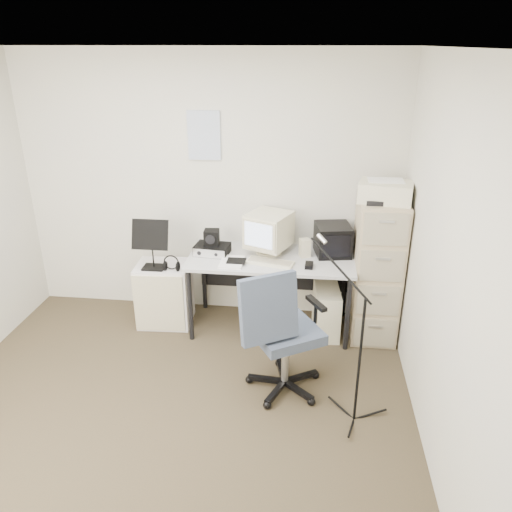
# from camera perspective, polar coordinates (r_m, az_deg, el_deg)

# --- Properties ---
(floor) EXTENTS (3.60, 3.60, 0.01)m
(floor) POSITION_cam_1_polar(r_m,az_deg,el_deg) (3.82, -10.43, -18.69)
(floor) COLOR #373124
(floor) RESTS_ON ground
(ceiling) EXTENTS (3.60, 3.60, 0.01)m
(ceiling) POSITION_cam_1_polar(r_m,az_deg,el_deg) (2.86, -14.30, 22.06)
(ceiling) COLOR white
(ceiling) RESTS_ON ground
(wall_back) EXTENTS (3.60, 0.02, 2.50)m
(wall_back) POSITION_cam_1_polar(r_m,az_deg,el_deg) (4.77, -5.44, 7.64)
(wall_back) COLOR beige
(wall_back) RESTS_ON ground
(wall_right) EXTENTS (0.02, 3.60, 2.50)m
(wall_right) POSITION_cam_1_polar(r_m,az_deg,el_deg) (3.10, 21.49, -2.86)
(wall_right) COLOR beige
(wall_right) RESTS_ON ground
(wall_calendar) EXTENTS (0.30, 0.02, 0.44)m
(wall_calendar) POSITION_cam_1_polar(r_m,az_deg,el_deg) (4.66, -5.96, 13.54)
(wall_calendar) COLOR white
(wall_calendar) RESTS_ON wall_back
(filing_cabinet) EXTENTS (0.40, 0.60, 1.30)m
(filing_cabinet) POSITION_cam_1_polar(r_m,az_deg,el_deg) (4.62, 13.58, -1.42)
(filing_cabinet) COLOR tan
(filing_cabinet) RESTS_ON floor
(printer) EXTENTS (0.48, 0.37, 0.17)m
(printer) POSITION_cam_1_polar(r_m,az_deg,el_deg) (4.31, 14.59, 7.10)
(printer) COLOR #EEE7BB
(printer) RESTS_ON filing_cabinet
(desk) EXTENTS (1.50, 0.70, 0.73)m
(desk) POSITION_cam_1_polar(r_m,az_deg,el_deg) (4.69, 1.68, -4.22)
(desk) COLOR #B4B4B4
(desk) RESTS_ON floor
(crt_monitor) EXTENTS (0.46, 0.47, 0.38)m
(crt_monitor) POSITION_cam_1_polar(r_m,az_deg,el_deg) (4.55, 1.48, 2.59)
(crt_monitor) COLOR #EEE7BB
(crt_monitor) RESTS_ON desk
(crt_tv) EXTENTS (0.36, 0.37, 0.28)m
(crt_tv) POSITION_cam_1_polar(r_m,az_deg,el_deg) (4.60, 8.77, 1.87)
(crt_tv) COLOR black
(crt_tv) RESTS_ON desk
(desk_speaker) EXTENTS (0.11, 0.11, 0.17)m
(desk_speaker) POSITION_cam_1_polar(r_m,az_deg,el_deg) (4.53, 5.59, 0.94)
(desk_speaker) COLOR #BDB592
(desk_speaker) RESTS_ON desk
(keyboard) EXTENTS (0.44, 0.24, 0.02)m
(keyboard) POSITION_cam_1_polar(r_m,az_deg,el_deg) (4.39, 1.63, -0.75)
(keyboard) COLOR #EEE7BB
(keyboard) RESTS_ON desk
(mouse) EXTENTS (0.07, 0.12, 0.04)m
(mouse) POSITION_cam_1_polar(r_m,az_deg,el_deg) (4.34, 6.09, -1.06)
(mouse) COLOR black
(mouse) RESTS_ON desk
(radio_receiver) EXTENTS (0.33, 0.25, 0.09)m
(radio_receiver) POSITION_cam_1_polar(r_m,az_deg,el_deg) (4.60, -5.03, 0.78)
(radio_receiver) COLOR black
(radio_receiver) RESTS_ON desk
(radio_speaker) EXTENTS (0.14, 0.13, 0.13)m
(radio_speaker) POSITION_cam_1_polar(r_m,az_deg,el_deg) (4.58, -5.10, 2.18)
(radio_speaker) COLOR black
(radio_speaker) RESTS_ON radio_receiver
(papers) EXTENTS (0.20, 0.28, 0.02)m
(papers) POSITION_cam_1_polar(r_m,az_deg,el_deg) (4.41, -2.77, -0.69)
(papers) COLOR white
(papers) RESTS_ON desk
(pc_tower) EXTENTS (0.26, 0.50, 0.45)m
(pc_tower) POSITION_cam_1_polar(r_m,az_deg,el_deg) (4.73, 8.03, -6.12)
(pc_tower) COLOR #EEE7BB
(pc_tower) RESTS_ON floor
(office_chair) EXTENTS (0.84, 0.84, 1.06)m
(office_chair) POSITION_cam_1_polar(r_m,az_deg,el_deg) (3.81, 3.44, -8.46)
(office_chair) COLOR #4D5768
(office_chair) RESTS_ON floor
(side_cart) EXTENTS (0.51, 0.42, 0.61)m
(side_cart) POSITION_cam_1_polar(r_m,az_deg,el_deg) (4.88, -10.38, -4.26)
(side_cart) COLOR silver
(side_cart) RESTS_ON floor
(music_stand) EXTENTS (0.34, 0.19, 0.48)m
(music_stand) POSITION_cam_1_polar(r_m,az_deg,el_deg) (4.60, -11.81, 1.38)
(music_stand) COLOR black
(music_stand) RESTS_ON side_cart
(headphones) EXTENTS (0.20, 0.20, 0.03)m
(headphones) POSITION_cam_1_polar(r_m,az_deg,el_deg) (4.60, -9.64, -1.05)
(headphones) COLOR black
(headphones) RESTS_ON side_cart
(mic_stand) EXTENTS (0.03, 0.03, 1.29)m
(mic_stand) POSITION_cam_1_polar(r_m,az_deg,el_deg) (3.51, 11.94, -9.74)
(mic_stand) COLOR black
(mic_stand) RESTS_ON floor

